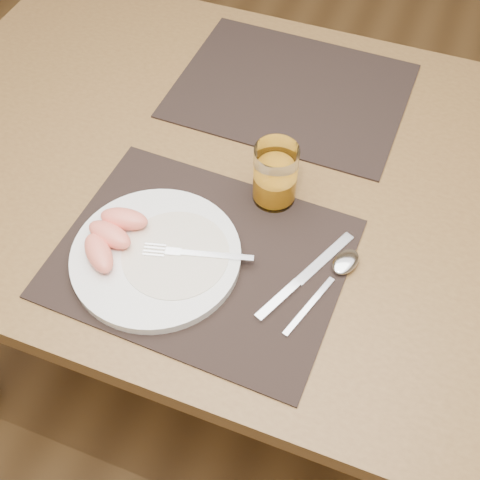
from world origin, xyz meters
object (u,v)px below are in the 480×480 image
Objects in this scene: placemat_near at (201,257)px; knife at (298,282)px; placemat_far at (291,90)px; plate at (156,256)px; spoon at (340,268)px; fork at (188,253)px; juice_glass at (275,177)px; table at (259,198)px.

knife is at bearing 2.58° from placemat_near.
plate is (-0.07, -0.47, 0.01)m from placemat_far.
placemat_near is 0.22m from spoon.
knife is at bearing 9.31° from plate.
fork is (-0.02, -0.01, 0.02)m from placemat_near.
juice_glass reaches higher than placemat_near.
placemat_near is 4.02× the size of juice_glass.
knife is (0.16, 0.01, 0.00)m from placemat_near.
plate is 1.56× the size of fork.
plate is (-0.09, -0.25, 0.10)m from table.
table is 0.26m from fork.
plate is at bearing -109.13° from table.
table is 3.11× the size of placemat_near.
table is 0.27m from spoon.
placemat_near is 0.18m from juice_glass.
table is 6.75× the size of knife.
table is at bearing 127.86° from juice_glass.
placemat_far is at bearing 118.05° from spoon.
knife is (0.15, -0.43, 0.00)m from placemat_far.
juice_glass is (-0.15, 0.11, 0.04)m from spoon.
spoon is (0.21, 0.05, 0.01)m from placemat_near.
plate is 0.05m from fork.
plate is (-0.06, -0.03, 0.01)m from placemat_near.
placemat_near is at bearing -165.83° from spoon.
plate reaches higher than table.
fork reaches higher than table.
juice_glass is at bearing 64.24° from fork.
placemat_near is at bearing -91.13° from placemat_far.
plate reaches higher than placemat_far.
juice_glass is (0.05, -0.06, 0.14)m from table.
table is at bearing 80.75° from fork.
placemat_near is 2.17× the size of knife.
placemat_far is 1.67× the size of plate.
fork is at bearing -115.76° from juice_glass.
placemat_far is at bearing 81.11° from plate.
knife is 0.19m from juice_glass.
knife is at bearing -57.06° from table.
juice_glass reaches higher than fork.
table is 0.28m from plate.
placemat_near is 2.60× the size of fork.
placemat_far is 4.02× the size of juice_glass.
knife is (0.14, -0.21, 0.09)m from table.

